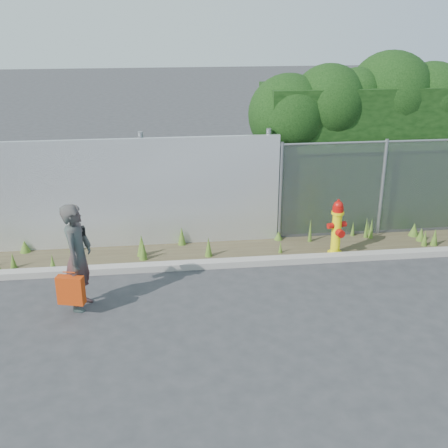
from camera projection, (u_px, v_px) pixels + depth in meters
The scene contains 10 objects.
ground at pixel (254, 314), 8.83m from camera, with size 80.00×80.00×0.00m, color #313133.
curb at pixel (237, 263), 10.47m from camera, with size 16.00×0.22×0.12m, color gray.
weed_strip at pixel (247, 245), 11.11m from camera, with size 16.00×1.30×0.54m.
corrugated_fence at pixel (63, 196), 10.84m from camera, with size 8.50×0.21×2.30m.
chainlink_fence at pixel (430, 186), 11.72m from camera, with size 6.50×0.07×2.05m.
hedge at pixel (416, 129), 12.30m from camera, with size 7.68×2.04×3.70m.
fire_hydrant at pixel (337, 229), 10.76m from camera, with size 0.38×0.34×1.13m.
woman at pixel (78, 257), 8.75m from camera, with size 0.64×0.42×1.74m, color #0E5951.
red_tote_bag at pixel (71, 290), 8.65m from camera, with size 0.41×0.15×0.54m.
black_shoulder_bag at pixel (76, 234), 8.87m from camera, with size 0.27×0.11×0.20m.
Camera 1 is at (-1.42, -7.61, 4.49)m, focal length 45.00 mm.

